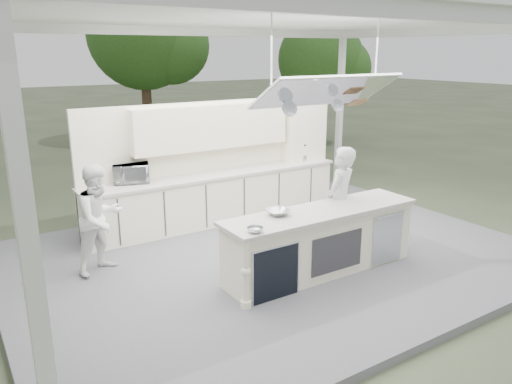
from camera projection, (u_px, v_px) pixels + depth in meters
ground at (274, 261)px, 8.06m from camera, size 90.00×90.00×0.00m
stage_deck at (274, 257)px, 8.05m from camera, size 8.00×6.00×0.12m
tent at (277, 18)px, 7.04m from camera, size 8.20×6.20×3.86m
demo_island at (320, 241)px, 7.25m from camera, size 3.10×0.79×0.95m
back_counter at (217, 197)px, 9.44m from camera, size 5.08×0.72×0.95m
back_wall_unit at (231, 142)px, 9.57m from camera, size 5.05×0.48×2.25m
tree_cluster at (86, 50)px, 14.99m from camera, size 19.55×9.40×5.85m
head_chef at (340, 202)px, 7.74m from camera, size 0.76×0.65×1.76m
sous_chef at (100, 219)px, 7.22m from camera, size 0.96×0.87×1.61m
toaster_oven at (131, 173)px, 8.59m from camera, size 0.70×0.58×0.33m
bowl_large at (278, 212)px, 6.91m from camera, size 0.35×0.35×0.08m
bowl_small at (255, 230)px, 6.26m from camera, size 0.24×0.24×0.07m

